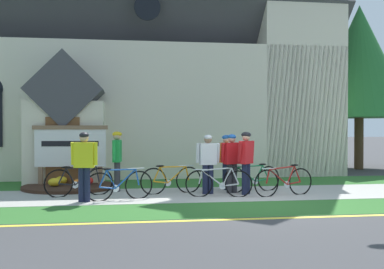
% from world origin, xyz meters
% --- Properties ---
extents(ground, '(140.00, 140.00, 0.00)m').
position_xyz_m(ground, '(0.00, 4.00, 0.00)').
color(ground, '#3D3D3F').
extents(sidewalk_slab, '(32.00, 2.79, 0.01)m').
position_xyz_m(sidewalk_slab, '(-2.31, 1.69, 0.01)').
color(sidewalk_slab, '#A8A59E').
rests_on(sidewalk_slab, ground).
extents(grass_verge, '(32.00, 1.94, 0.01)m').
position_xyz_m(grass_verge, '(-2.31, -0.68, 0.00)').
color(grass_verge, '#2D6628').
rests_on(grass_verge, ground).
extents(church_lawn, '(24.00, 2.44, 0.01)m').
position_xyz_m(church_lawn, '(-2.31, 4.30, 0.00)').
color(church_lawn, '#2D6628').
rests_on(church_lawn, ground).
extents(curb_paint_stripe, '(28.00, 0.16, 0.01)m').
position_xyz_m(curb_paint_stripe, '(-2.31, -1.80, 0.00)').
color(curb_paint_stripe, yellow).
rests_on(curb_paint_stripe, ground).
extents(church_building, '(15.11, 11.08, 12.74)m').
position_xyz_m(church_building, '(-1.85, 9.85, 4.58)').
color(church_building, beige).
rests_on(church_building, ground).
extents(church_sign, '(2.21, 0.27, 1.85)m').
position_xyz_m(church_sign, '(-4.69, 3.71, 1.19)').
color(church_sign, '#7F6047').
rests_on(church_sign, ground).
extents(flower_bed, '(2.71, 2.71, 0.34)m').
position_xyz_m(flower_bed, '(-4.68, 3.45, 0.08)').
color(flower_bed, '#382319').
rests_on(flower_bed, ground).
extents(bicycle_black, '(1.70, 0.42, 0.80)m').
position_xyz_m(bicycle_black, '(-1.86, 1.95, 0.38)').
color(bicycle_black, black).
rests_on(bicycle_black, ground).
extents(bicycle_blue, '(1.72, 0.57, 0.81)m').
position_xyz_m(bicycle_blue, '(-4.28, 1.83, 0.38)').
color(bicycle_blue, black).
rests_on(bicycle_blue, ground).
extents(bicycle_silver, '(1.74, 0.50, 0.80)m').
position_xyz_m(bicycle_silver, '(0.40, 1.98, 0.37)').
color(bicycle_silver, black).
rests_on(bicycle_silver, ground).
extents(bicycle_green, '(1.66, 0.54, 0.83)m').
position_xyz_m(bicycle_green, '(-3.24, 1.01, 0.38)').
color(bicycle_green, black).
rests_on(bicycle_green, ground).
extents(bicycle_white, '(1.70, 0.37, 0.83)m').
position_xyz_m(bicycle_white, '(-0.71, 1.15, 0.37)').
color(bicycle_white, black).
rests_on(bicycle_white, ground).
extents(bicycle_orange, '(1.73, 0.50, 0.84)m').
position_xyz_m(bicycle_orange, '(1.01, 1.11, 0.38)').
color(bicycle_orange, black).
rests_on(bicycle_orange, ground).
extents(cyclist_in_white_jersey, '(0.30, 0.70, 1.68)m').
position_xyz_m(cyclist_in_white_jersey, '(-3.31, 2.57, 0.98)').
color(cyclist_in_white_jersey, '#2D2D33').
rests_on(cyclist_in_white_jersey, ground).
extents(cyclist_in_yellow_jersey, '(0.63, 0.35, 1.60)m').
position_xyz_m(cyclist_in_yellow_jersey, '(-0.22, 1.82, 0.93)').
color(cyclist_in_yellow_jersey, '#2D2D33').
rests_on(cyclist_in_yellow_jersey, ground).
extents(cyclist_in_blue_jersey, '(0.35, 0.72, 1.57)m').
position_xyz_m(cyclist_in_blue_jersey, '(-0.23, 2.44, 0.91)').
color(cyclist_in_blue_jersey, '#191E38').
rests_on(cyclist_in_blue_jersey, ground).
extents(cyclist_in_red_jersey, '(0.64, 0.28, 1.59)m').
position_xyz_m(cyclist_in_red_jersey, '(-0.90, 1.70, 0.92)').
color(cyclist_in_red_jersey, '#191E38').
rests_on(cyclist_in_red_jersey, ground).
extents(cyclist_in_orange_jersey, '(0.64, 0.32, 1.67)m').
position_xyz_m(cyclist_in_orange_jersey, '(-4.07, 0.80, 0.98)').
color(cyclist_in_orange_jersey, '#191E38').
rests_on(cyclist_in_orange_jersey, ground).
extents(cyclist_in_green_jersey, '(0.53, 0.57, 1.67)m').
position_xyz_m(cyclist_in_green_jersey, '(0.09, 1.47, 0.98)').
color(cyclist_in_green_jersey, '#191E38').
rests_on(cyclist_in_green_jersey, ground).
extents(roadside_conifer, '(4.37, 4.37, 7.02)m').
position_xyz_m(roadside_conifer, '(6.90, 8.30, 4.60)').
color(roadside_conifer, '#4C3823').
rests_on(roadside_conifer, ground).
extents(distant_hill, '(86.09, 38.91, 26.78)m').
position_xyz_m(distant_hill, '(-9.63, 71.58, 0.00)').
color(distant_hill, '#847A5B').
rests_on(distant_hill, ground).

